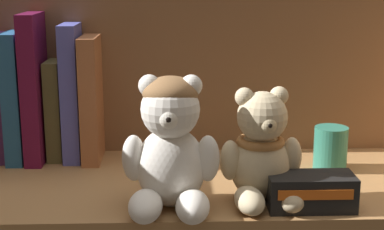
{
  "coord_description": "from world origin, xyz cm",
  "views": [
    {
      "loc": [
        -5.08,
        -82.31,
        31.98
      ],
      "look_at": [
        -2.24,
        0.0,
        11.91
      ],
      "focal_mm": 55.14,
      "sensor_mm": 36.0,
      "label": 1
    }
  ],
  "objects": [
    {
      "name": "book_5",
      "position": [
        -24.05,
        12.69,
        10.07
      ],
      "size": [
        2.39,
        9.04,
        16.14
      ],
      "primitive_type": "cube",
      "color": "brown",
      "rests_on": "shelf_board"
    },
    {
      "name": "shelf_back_panel",
      "position": [
        0.0,
        15.62,
        14.74
      ],
      "size": [
        84.43,
        1.2,
        29.49
      ],
      "primitive_type": "cube",
      "color": "brown",
      "rests_on": "ground"
    },
    {
      "name": "book_4",
      "position": [
        -26.94,
        12.69,
        13.89
      ],
      "size": [
        2.67,
        13.76,
        23.77
      ],
      "primitive_type": "cube",
      "color": "#5D1035",
      "rests_on": "shelf_board"
    },
    {
      "name": "shelf_board",
      "position": [
        0.0,
        0.0,
        1.0
      ],
      "size": [
        82.03,
        30.03,
        2.0
      ],
      "primitive_type": "cube",
      "color": "#9E7042",
      "rests_on": "ground"
    },
    {
      "name": "book_6",
      "position": [
        -21.13,
        12.69,
        13.02
      ],
      "size": [
        2.72,
        11.27,
        22.04
      ],
      "primitive_type": "cube",
      "color": "#5256B3",
      "rests_on": "shelf_board"
    },
    {
      "name": "book_2",
      "position": [
        -32.48,
        12.69,
        12.3
      ],
      "size": [
        1.61,
        10.14,
        20.6
      ],
      "primitive_type": "cube",
      "color": "#4F2762",
      "rests_on": "shelf_board"
    },
    {
      "name": "book_7",
      "position": [
        -18.04,
        12.69,
        12.08
      ],
      "size": [
        2.74,
        13.61,
        20.15
      ],
      "primitive_type": "cube",
      "color": "#9E5C37",
      "rests_on": "shelf_board"
    },
    {
      "name": "teddy_bear_smaller",
      "position": [
        6.7,
        -8.44,
        8.59
      ],
      "size": [
        11.42,
        11.78,
        15.45
      ],
      "color": "beige",
      "rests_on": "shelf_board"
    },
    {
      "name": "teddy_bear_larger",
      "position": [
        -5.34,
        -10.27,
        10.28
      ],
      "size": [
        12.76,
        12.97,
        17.46
      ],
      "color": "white",
      "rests_on": "shelf_board"
    },
    {
      "name": "small_product_box",
      "position": [
        12.77,
        -11.18,
        4.29
      ],
      "size": [
        11.21,
        5.36,
        4.58
      ],
      "color": "black",
      "rests_on": "shelf_board"
    },
    {
      "name": "book_3",
      "position": [
        -29.97,
        12.69,
        12.42
      ],
      "size": [
        2.67,
        12.9,
        20.85
      ],
      "primitive_type": "cube",
      "color": "#24598A",
      "rests_on": "shelf_board"
    },
    {
      "name": "pillar_candle",
      "position": [
        19.43,
        4.44,
        5.35
      ],
      "size": [
        5.17,
        5.17,
        6.71
      ],
      "primitive_type": "cylinder",
      "color": "#2D7A66",
      "rests_on": "shelf_board"
    }
  ]
}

